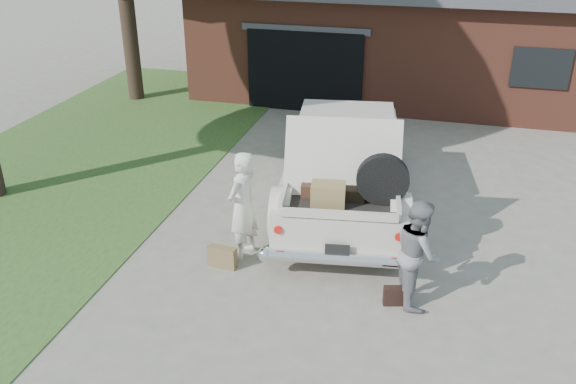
# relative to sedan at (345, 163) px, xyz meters

# --- Properties ---
(ground) EXTENTS (90.00, 90.00, 0.00)m
(ground) POSITION_rel_sedan_xyz_m (-0.58, -2.60, -0.84)
(ground) COLOR gray
(ground) RESTS_ON ground
(grass_strip) EXTENTS (6.00, 16.00, 0.02)m
(grass_strip) POSITION_rel_sedan_xyz_m (-6.08, 0.40, -0.83)
(grass_strip) COLOR #2D4C1E
(grass_strip) RESTS_ON ground
(house) EXTENTS (12.80, 7.80, 3.30)m
(house) POSITION_rel_sedan_xyz_m (0.40, 8.87, 0.83)
(house) COLOR brown
(house) RESTS_ON ground
(sedan) EXTENTS (2.98, 5.95, 2.26)m
(sedan) POSITION_rel_sedan_xyz_m (0.00, 0.00, 0.00)
(sedan) COLOR beige
(sedan) RESTS_ON ground
(woman_left) EXTENTS (0.61, 0.77, 1.85)m
(woman_left) POSITION_rel_sedan_xyz_m (-1.25, -2.34, 0.09)
(woman_left) COLOR beige
(woman_left) RESTS_ON ground
(woman_right) EXTENTS (0.83, 0.95, 1.65)m
(woman_right) POSITION_rel_sedan_xyz_m (1.59, -2.88, -0.01)
(woman_right) COLOR slate
(woman_right) RESTS_ON ground
(suitcase_left) EXTENTS (0.48, 0.19, 0.36)m
(suitcase_left) POSITION_rel_sedan_xyz_m (-1.48, -2.77, -0.65)
(suitcase_left) COLOR olive
(suitcase_left) RESTS_ON ground
(suitcase_right) EXTENTS (0.41, 0.22, 0.30)m
(suitcase_right) POSITION_rel_sedan_xyz_m (1.35, -3.07, -0.69)
(suitcase_right) COLOR black
(suitcase_right) RESTS_ON ground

